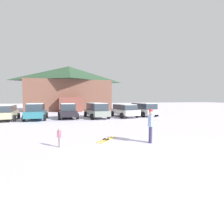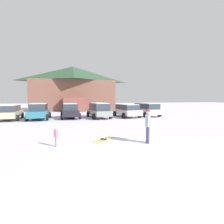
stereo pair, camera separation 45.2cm
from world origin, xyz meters
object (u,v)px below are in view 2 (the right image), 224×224
(parked_grey_wagon, at_px, (99,110))
(pair_of_skis, at_px, (104,140))
(parked_teal_hatchback, at_px, (39,111))
(parked_silver_wagon, at_px, (146,109))
(skier_adult_in_blue_parka, at_px, (148,124))
(skier_child_in_pink_snowsuit, at_px, (56,136))
(ski_lodge, at_px, (73,88))
(parked_white_suv, at_px, (127,110))
(parked_black_sedan, at_px, (70,111))
(parked_beige_suv, at_px, (9,112))

(parked_grey_wagon, xyz_separation_m, pair_of_skis, (-1.73, -10.60, -0.90))
(parked_teal_hatchback, height_order, parked_silver_wagon, parked_teal_hatchback)
(skier_adult_in_blue_parka, bearing_deg, skier_child_in_pink_snowsuit, 173.72)
(pair_of_skis, bearing_deg, ski_lodge, 90.80)
(parked_teal_hatchback, distance_m, parked_grey_wagon, 6.38)
(parked_teal_hatchback, bearing_deg, parked_white_suv, -1.65)
(parked_black_sedan, bearing_deg, parked_white_suv, -4.01)
(parked_teal_hatchback, xyz_separation_m, parked_white_suv, (9.73, -0.28, -0.01))
(ski_lodge, height_order, parked_beige_suv, ski_lodge)
(ski_lodge, relative_size, pair_of_skis, 11.10)
(parked_teal_hatchback, height_order, skier_adult_in_blue_parka, parked_teal_hatchback)
(parked_beige_suv, xyz_separation_m, parked_white_suv, (12.62, -0.42, -0.02))
(ski_lodge, height_order, parked_white_suv, ski_lodge)
(skier_child_in_pink_snowsuit, distance_m, skier_adult_in_blue_parka, 4.37)
(parked_teal_hatchback, height_order, parked_grey_wagon, parked_grey_wagon)
(ski_lodge, bearing_deg, parked_teal_hatchback, -105.70)
(skier_adult_in_blue_parka, bearing_deg, parked_beige_suv, 127.90)
(skier_child_in_pink_snowsuit, height_order, skier_adult_in_blue_parka, skier_adult_in_blue_parka)
(parked_beige_suv, bearing_deg, pair_of_skis, -55.56)
(parked_beige_suv, relative_size, parked_silver_wagon, 0.95)
(parked_white_suv, distance_m, skier_child_in_pink_snowsuit, 13.52)
(parked_grey_wagon, distance_m, skier_adult_in_blue_parka, 11.78)
(parked_black_sedan, relative_size, parked_grey_wagon, 0.86)
(parked_beige_suv, relative_size, parked_white_suv, 0.98)
(skier_child_in_pink_snowsuit, bearing_deg, pair_of_skis, 16.58)
(parked_silver_wagon, bearing_deg, parked_grey_wagon, -174.69)
(parked_silver_wagon, bearing_deg, ski_lodge, 119.12)
(parked_black_sedan, height_order, skier_child_in_pink_snowsuit, parked_black_sedan)
(parked_white_suv, relative_size, parked_silver_wagon, 0.96)
(parked_black_sedan, height_order, parked_silver_wagon, parked_black_sedan)
(parked_beige_suv, distance_m, parked_white_suv, 12.62)
(parked_beige_suv, height_order, skier_adult_in_blue_parka, skier_adult_in_blue_parka)
(parked_grey_wagon, relative_size, parked_silver_wagon, 1.00)
(ski_lodge, distance_m, parked_silver_wagon, 17.38)
(parked_grey_wagon, distance_m, parked_silver_wagon, 6.23)
(parked_grey_wagon, bearing_deg, pair_of_skis, -99.26)
(parked_beige_suv, bearing_deg, skier_adult_in_blue_parka, -52.10)
(parked_black_sedan, xyz_separation_m, pair_of_skis, (1.42, -11.02, -0.81))
(parked_beige_suv, bearing_deg, parked_teal_hatchback, -2.77)
(parked_black_sedan, bearing_deg, parked_grey_wagon, -7.67)
(parked_teal_hatchback, relative_size, pair_of_skis, 3.27)
(parked_teal_hatchback, distance_m, skier_adult_in_blue_parka, 13.71)
(parked_teal_hatchback, height_order, skier_child_in_pink_snowsuit, parked_teal_hatchback)
(parked_beige_suv, relative_size, skier_child_in_pink_snowsuit, 5.20)
(ski_lodge, relative_size, skier_adult_in_blue_parka, 9.27)
(parked_white_suv, bearing_deg, parked_silver_wagon, 12.05)
(parked_grey_wagon, xyz_separation_m, skier_adult_in_blue_parka, (0.21, -11.78, 0.03))
(parked_grey_wagon, bearing_deg, parked_beige_suv, 177.61)
(parked_white_suv, bearing_deg, skier_adult_in_blue_parka, -104.98)
(ski_lodge, bearing_deg, skier_child_in_pink_snowsuit, -94.30)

